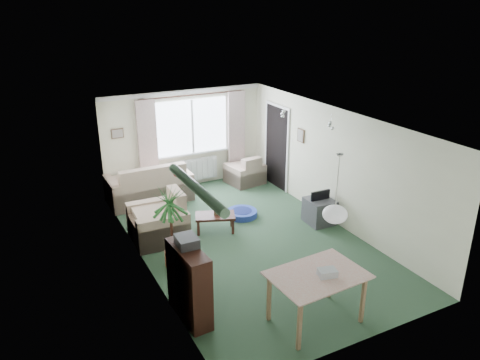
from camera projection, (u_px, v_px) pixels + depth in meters
name	position (u px, v px, depth m)	size (l,w,h in m)	color
ground	(247.00, 240.00, 9.07)	(6.50, 6.50, 0.00)	#2A462F
window	(192.00, 126.00, 11.30)	(1.80, 0.03, 1.30)	white
curtain_rod	(192.00, 95.00, 10.95)	(2.60, 0.03, 0.03)	black
curtain_left	(148.00, 143.00, 10.81)	(0.45, 0.08, 2.00)	beige
curtain_right	(236.00, 131.00, 11.79)	(0.45, 0.08, 2.00)	beige
radiator	(194.00, 170.00, 11.66)	(1.20, 0.10, 0.55)	white
doorway	(277.00, 147.00, 11.38)	(0.03, 0.95, 2.00)	black
pendant_lamp	(335.00, 214.00, 6.72)	(0.36, 0.36, 0.36)	white
tinsel_garland	(196.00, 188.00, 5.52)	(1.60, 1.60, 0.12)	#196626
bauble_cluster_a	(283.00, 112.00, 9.57)	(0.20, 0.20, 0.20)	silver
bauble_cluster_b	(331.00, 123.00, 8.71)	(0.20, 0.20, 0.20)	silver
wall_picture_back	(117.00, 133.00, 10.51)	(0.28, 0.03, 0.22)	brown
wall_picture_right	(301.00, 135.00, 10.35)	(0.03, 0.24, 0.30)	brown
sofa	(149.00, 181.00, 10.72)	(1.86, 0.99, 0.93)	#B4AB88
armchair_corner	(245.00, 169.00, 11.79)	(0.82, 0.78, 0.73)	beige
armchair_left	(157.00, 216.00, 8.98)	(1.06, 1.00, 0.94)	#C5AF95
coffee_table	(215.00, 223.00, 9.38)	(0.78, 0.43, 0.35)	black
photo_frame	(217.00, 211.00, 9.29)	(0.12, 0.02, 0.16)	brown
bookshelf	(189.00, 284.00, 6.69)	(0.31, 0.92, 1.13)	black
hifi_box	(187.00, 241.00, 6.55)	(0.28, 0.35, 0.14)	#313035
houseplant	(171.00, 227.00, 7.96)	(0.63, 0.63, 1.47)	#256623
dining_table	(316.00, 298.00, 6.66)	(1.23, 0.82, 0.77)	#9D7555
gift_box	(327.00, 273.00, 6.46)	(0.25, 0.18, 0.12)	#B8BBC4
tv_cube	(319.00, 211.00, 9.70)	(0.52, 0.57, 0.52)	#3A3B3F
pet_bed	(242.00, 213.00, 10.05)	(0.65, 0.65, 0.13)	navy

